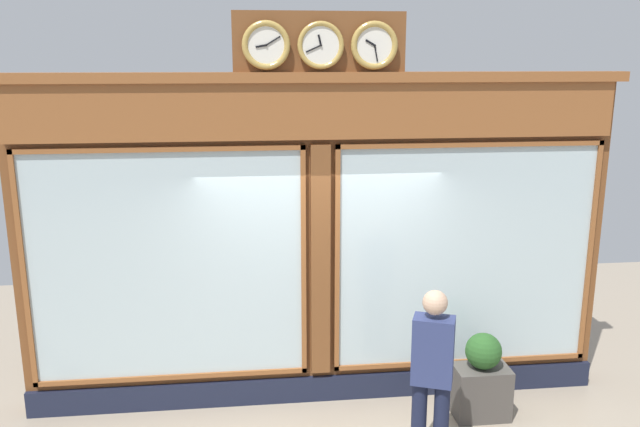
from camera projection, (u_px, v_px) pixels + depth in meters
shop_facade at (319, 240)px, 6.83m from camera, size 6.27×0.42×4.08m
pedestrian at (432, 371)px, 5.78m from camera, size 0.42×0.34×1.69m
planter_box at (481, 392)px, 6.73m from camera, size 0.56×0.36×0.55m
planter_shrub at (483, 351)px, 6.62m from camera, size 0.37×0.37×0.37m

